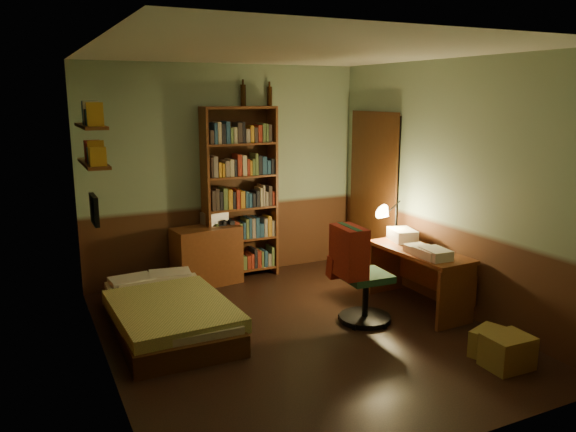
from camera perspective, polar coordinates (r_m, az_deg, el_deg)
name	(u,v)px	position (r m, az deg, el deg)	size (l,w,h in m)	color
floor	(299,334)	(5.51, 1.16, -11.87)	(3.50, 4.00, 0.02)	black
ceiling	(301,50)	(5.04, 1.29, 16.46)	(3.50, 4.00, 0.02)	silver
wall_back	(225,173)	(6.94, -6.37, 4.38)	(3.50, 0.02, 2.60)	gray
wall_left	(99,218)	(4.60, -18.69, -0.18)	(0.02, 4.00, 2.60)	gray
wall_right	(450,186)	(6.11, 16.11, 2.91)	(0.02, 4.00, 2.60)	gray
wall_front	(453,255)	(3.49, 16.44, -3.85)	(3.50, 0.02, 2.60)	gray
doorway	(375,195)	(7.14, 8.79, 2.09)	(0.06, 0.90, 2.00)	black
door_trim	(372,196)	(7.12, 8.55, 2.07)	(0.02, 0.98, 2.08)	#391E0C
bed	(167,302)	(5.62, -12.19, -8.55)	(0.98, 1.83, 0.54)	olive
dresser	(207,256)	(6.80, -8.26, -4.01)	(0.79, 0.39, 0.70)	#5F3017
mini_stereo	(214,218)	(6.86, -7.49, -0.19)	(0.27, 0.21, 0.15)	#B2B2B7
bookshelf	(240,194)	(6.87, -4.90, 2.24)	(0.90, 0.28, 2.10)	#5F3017
bottle_left	(243,95)	(6.91, -4.58, 12.13)	(0.07, 0.07, 0.25)	black
bottle_right	(269,96)	(7.04, -1.89, 12.07)	(0.06, 0.06, 0.23)	black
desk	(418,279)	(6.16, 13.09, -6.24)	(0.50, 1.20, 0.64)	#5F3017
paper_stack	(402,235)	(6.38, 11.55, -1.91)	(0.24, 0.33, 0.13)	silver
desk_lamp	(396,211)	(6.53, 10.91, 0.55)	(0.18, 0.18, 0.60)	black
office_chair	(366,273)	(5.64, 7.95, -5.80)	(0.50, 0.44, 1.00)	#245034
red_jacket	(365,203)	(5.29, 7.87, 1.36)	(0.23, 0.42, 0.49)	#B02B20
wall_shelf_lower	(93,163)	(5.65, -19.16, 5.07)	(0.20, 0.90, 0.03)	#5F3017
wall_shelf_upper	(91,126)	(5.62, -19.41, 8.61)	(0.20, 0.90, 0.03)	#5F3017
framed_picture	(94,210)	(5.20, -19.09, 0.60)	(0.04, 0.32, 0.26)	black
cardboard_box_a	(507,352)	(5.15, 21.40, -12.70)	(0.37, 0.30, 0.28)	olive
cardboard_box_b	(491,343)	(5.32, 19.97, -12.05)	(0.33, 0.27, 0.24)	olive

